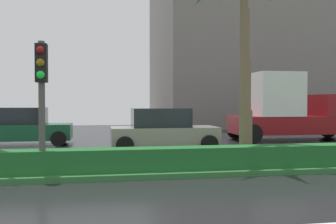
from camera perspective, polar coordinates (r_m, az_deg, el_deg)
The scene contains 5 objects.
traffic_signal_median_right at distance 10.26m, azimuth -17.98°, elevation 4.08°, with size 0.28×0.43×3.34m.
car_in_traffic_second at distance 19.10m, azimuth -20.51°, elevation -2.07°, with size 4.30×2.02×1.72m.
car_in_traffic_third at distance 15.90m, azimuth -0.74°, elevation -2.67°, with size 4.30×2.02×1.72m.
box_truck_lead at distance 21.11m, azimuth 17.66°, elevation 0.25°, with size 6.40×2.64×3.46m.
building_far_right at distance 36.49m, azimuth 14.46°, elevation 11.78°, with size 19.62×12.76×17.05m.
Camera 1 is at (3.95, -3.70, 1.98)m, focal length 41.77 mm.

